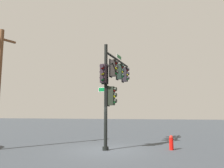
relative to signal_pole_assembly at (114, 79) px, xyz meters
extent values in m
plane|color=#3B4148|center=(-1.21, 0.23, -4.32)|extent=(120.00, 120.00, 0.00)
cylinder|color=black|center=(-1.21, 0.23, -1.17)|extent=(0.20, 0.20, 6.30)
cylinder|color=black|center=(-1.21, 0.23, -4.22)|extent=(0.36, 0.36, 0.20)
cylinder|color=black|center=(1.04, -0.07, 1.51)|extent=(4.52, 0.74, 0.14)
cylinder|color=black|center=(-0.20, 0.10, 1.01)|extent=(2.07, 0.35, 1.07)
cube|color=black|center=(0.08, 0.06, 0.76)|extent=(0.38, 0.41, 1.10)
cube|color=black|center=(0.11, 0.26, 0.76)|extent=(0.44, 0.11, 1.22)
sphere|color=maroon|center=(0.04, -0.13, 1.10)|extent=(0.22, 0.22, 0.22)
cylinder|color=black|center=(0.03, -0.19, 1.15)|extent=(0.25, 0.18, 0.23)
sphere|color=#FFFC14|center=(0.04, -0.13, 0.76)|extent=(0.22, 0.22, 0.22)
cylinder|color=black|center=(0.03, -0.19, 0.81)|extent=(0.25, 0.18, 0.23)
sphere|color=#0B621E|center=(0.04, -0.13, 0.42)|extent=(0.22, 0.22, 0.22)
cylinder|color=black|center=(0.03, -0.19, 0.47)|extent=(0.25, 0.18, 0.23)
cube|color=black|center=(1.36, -0.11, 0.76)|extent=(0.36, 0.39, 1.10)
cube|color=black|center=(1.38, 0.09, 0.76)|extent=(0.44, 0.09, 1.22)
sphere|color=maroon|center=(1.34, -0.31, 1.10)|extent=(0.22, 0.22, 0.22)
cylinder|color=black|center=(1.33, -0.37, 1.15)|extent=(0.24, 0.16, 0.23)
sphere|color=#FFFC14|center=(1.34, -0.31, 0.76)|extent=(0.22, 0.22, 0.22)
cylinder|color=black|center=(1.33, -0.37, 0.81)|extent=(0.24, 0.16, 0.23)
sphere|color=#0B621E|center=(1.34, -0.31, 0.42)|extent=(0.22, 0.22, 0.22)
cylinder|color=black|center=(1.33, -0.37, 0.47)|extent=(0.24, 0.16, 0.23)
cube|color=black|center=(2.65, -0.28, 0.76)|extent=(0.38, 0.41, 1.10)
cube|color=black|center=(2.68, -0.08, 0.76)|extent=(0.44, 0.12, 1.22)
sphere|color=maroon|center=(2.61, -0.48, 1.10)|extent=(0.22, 0.22, 0.22)
cylinder|color=black|center=(2.60, -0.54, 1.15)|extent=(0.25, 0.18, 0.23)
sphere|color=#FFFC14|center=(2.61, -0.48, 0.76)|extent=(0.22, 0.22, 0.22)
cylinder|color=black|center=(2.60, -0.54, 0.81)|extent=(0.25, 0.18, 0.23)
sphere|color=#0B621E|center=(2.61, -0.48, 0.42)|extent=(0.22, 0.22, 0.22)
cylinder|color=black|center=(2.60, -0.54, 0.47)|extent=(0.25, 0.18, 0.23)
cube|color=black|center=(-1.56, 0.28, 0.11)|extent=(0.40, 0.36, 1.10)
cube|color=black|center=(-1.36, 0.25, 0.11)|extent=(0.10, 0.44, 1.22)
sphere|color=maroon|center=(-1.75, 0.31, 0.45)|extent=(0.22, 0.22, 0.22)
cylinder|color=black|center=(-1.81, 0.32, 0.50)|extent=(0.17, 0.25, 0.23)
sphere|color=#FFFC14|center=(-1.75, 0.31, 0.11)|extent=(0.22, 0.22, 0.22)
cylinder|color=black|center=(-1.81, 0.32, 0.16)|extent=(0.17, 0.25, 0.23)
sphere|color=#0B621E|center=(-1.75, 0.31, -0.23)|extent=(0.22, 0.22, 0.22)
cylinder|color=black|center=(-1.81, 0.32, -0.18)|extent=(0.17, 0.25, 0.23)
cube|color=black|center=(-1.26, -0.11, -1.19)|extent=(0.36, 0.40, 1.10)
cube|color=black|center=(-1.23, 0.09, -1.19)|extent=(0.44, 0.10, 1.22)
sphere|color=maroon|center=(-1.28, -0.31, -0.85)|extent=(0.22, 0.22, 0.22)
cylinder|color=black|center=(-1.29, -0.37, -0.80)|extent=(0.25, 0.17, 0.23)
sphere|color=#FFFC14|center=(-1.28, -0.31, -1.19)|extent=(0.22, 0.22, 0.22)
cylinder|color=black|center=(-1.29, -0.37, -1.14)|extent=(0.25, 0.17, 0.23)
sphere|color=#0B621E|center=(-1.28, -0.31, -1.53)|extent=(0.22, 0.22, 0.22)
cylinder|color=black|center=(-1.29, -0.37, -1.48)|extent=(0.25, 0.17, 0.23)
cube|color=white|center=(1.27, -0.10, 1.81)|extent=(0.93, 0.14, 0.26)
cube|color=#19682D|center=(1.27, -0.10, 1.81)|extent=(0.90, 0.15, 0.22)
cube|color=white|center=(-1.21, 0.23, -0.79)|extent=(0.14, 0.93, 0.26)
cube|color=#086C2C|center=(-1.21, 0.23, -0.79)|extent=(0.15, 0.90, 0.22)
cube|color=brown|center=(-2.58, 6.60, 2.37)|extent=(1.69, 0.86, 0.12)
cylinder|color=red|center=(-0.26, -3.47, -3.99)|extent=(0.24, 0.24, 0.65)
sphere|color=red|center=(-0.26, -3.47, -3.60)|extent=(0.22, 0.22, 0.22)
cylinder|color=red|center=(-0.11, -3.47, -3.96)|extent=(0.12, 0.10, 0.10)
camera|label=1|loc=(-13.60, -3.04, -2.17)|focal=34.65mm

